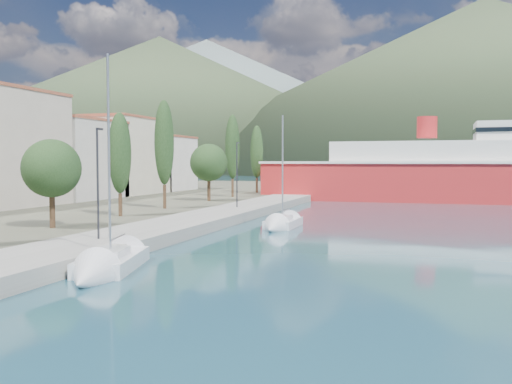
% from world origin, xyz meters
% --- Properties ---
extents(ground, '(1400.00, 1400.00, 0.00)m').
position_xyz_m(ground, '(0.00, 120.00, 0.00)').
color(ground, '#1E4958').
extents(quay, '(5.00, 88.00, 0.80)m').
position_xyz_m(quay, '(-9.00, 26.00, 0.40)').
color(quay, gray).
rests_on(quay, ground).
extents(town_buildings, '(9.20, 69.20, 11.30)m').
position_xyz_m(town_buildings, '(-32.00, 36.91, 5.57)').
color(town_buildings, beige).
rests_on(town_buildings, land_strip).
extents(tree_row, '(4.15, 62.91, 10.15)m').
position_xyz_m(tree_row, '(-15.25, 32.76, 5.67)').
color(tree_row, '#47301E').
rests_on(tree_row, land_strip).
extents(lamp_posts, '(0.15, 47.21, 6.06)m').
position_xyz_m(lamp_posts, '(-9.00, 13.73, 4.08)').
color(lamp_posts, '#2D2D33').
rests_on(lamp_posts, quay).
extents(sailboat_near, '(4.10, 7.83, 10.78)m').
position_xyz_m(sailboat_near, '(-5.36, 8.36, 0.29)').
color(sailboat_near, silver).
rests_on(sailboat_near, ground).
extents(sailboat_mid, '(2.04, 6.36, 9.35)m').
position_xyz_m(sailboat_mid, '(-2.52, 27.65, 0.27)').
color(sailboat_mid, silver).
rests_on(sailboat_mid, ground).
extents(ferry, '(57.84, 12.65, 11.47)m').
position_xyz_m(ferry, '(15.78, 64.24, 3.49)').
color(ferry, red).
rests_on(ferry, ground).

